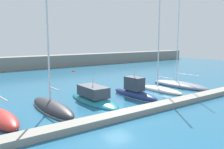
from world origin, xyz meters
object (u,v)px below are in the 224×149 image
(motorboat_navy_fifth, at_px, (134,92))
(mooring_buoy_red, at_px, (74,72))
(sailboat_charcoal_third, at_px, (52,107))
(sailboat_ivory_sixth, at_px, (160,88))
(motorboat_teal_fourth, at_px, (93,98))
(sailboat_slate_seventh, at_px, (180,85))
(sailboat_red_second, at_px, (2,117))

(motorboat_navy_fifth, bearing_deg, mooring_buoy_red, -12.65)
(sailboat_charcoal_third, height_order, sailboat_ivory_sixth, sailboat_ivory_sixth)
(sailboat_charcoal_third, bearing_deg, motorboat_teal_fourth, -85.65)
(mooring_buoy_red, bearing_deg, sailboat_ivory_sixth, -88.74)
(mooring_buoy_red, bearing_deg, sailboat_charcoal_third, -120.89)
(sailboat_charcoal_third, distance_m, sailboat_slate_seventh, 19.14)
(sailboat_slate_seventh, xyz_separation_m, mooring_buoy_red, (-5.06, 23.19, -0.23))
(sailboat_slate_seventh, bearing_deg, sailboat_red_second, 88.15)
(motorboat_teal_fourth, bearing_deg, sailboat_ivory_sixth, -93.91)
(sailboat_ivory_sixth, distance_m, mooring_buoy_red, 23.69)
(motorboat_navy_fifth, bearing_deg, sailboat_red_second, 88.50)
(mooring_buoy_red, bearing_deg, sailboat_slate_seventh, -77.68)
(sailboat_charcoal_third, bearing_deg, mooring_buoy_red, -32.60)
(motorboat_teal_fourth, bearing_deg, sailboat_red_second, 97.99)
(sailboat_red_second, xyz_separation_m, mooring_buoy_red, (18.63, 24.33, -0.46))
(sailboat_charcoal_third, distance_m, mooring_buoy_red, 27.42)
(sailboat_red_second, height_order, motorboat_teal_fourth, sailboat_red_second)
(sailboat_red_second, bearing_deg, sailboat_slate_seventh, -92.15)
(sailboat_charcoal_third, bearing_deg, sailboat_red_second, 98.31)
(sailboat_charcoal_third, relative_size, motorboat_teal_fourth, 1.51)
(sailboat_red_second, relative_size, sailboat_ivory_sixth, 0.87)
(sailboat_slate_seventh, relative_size, mooring_buoy_red, 23.51)
(sailboat_charcoal_third, relative_size, sailboat_slate_seventh, 0.92)
(motorboat_teal_fourth, distance_m, sailboat_slate_seventh, 14.30)
(sailboat_red_second, relative_size, motorboat_teal_fourth, 1.48)
(sailboat_red_second, xyz_separation_m, motorboat_navy_fifth, (14.36, 0.27, 0.16))
(sailboat_slate_seventh, bearing_deg, motorboat_navy_fifth, 90.74)
(sailboat_red_second, relative_size, sailboat_charcoal_third, 0.98)
(sailboat_red_second, bearing_deg, motorboat_navy_fifth, -93.83)
(sailboat_ivory_sixth, bearing_deg, sailboat_slate_seventh, -86.51)
(sailboat_ivory_sixth, relative_size, sailboat_slate_seventh, 1.04)
(sailboat_red_second, distance_m, mooring_buoy_red, 30.65)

